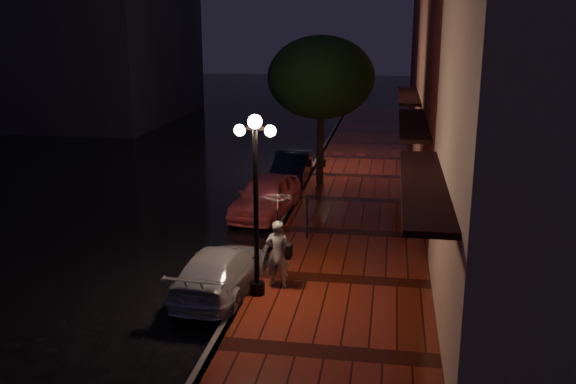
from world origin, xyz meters
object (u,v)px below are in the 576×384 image
Objects in this scene: street_tree at (321,80)px; streetlamp_far at (322,112)px; pink_car at (266,195)px; streetlamp_near at (256,195)px; woman_with_umbrella at (278,225)px; silver_car at (221,270)px; parking_meter at (307,214)px; navy_car at (292,167)px.

streetlamp_far is at bearing 94.91° from street_tree.
streetlamp_near is at bearing -72.86° from pink_car.
streetlamp_near reaches higher than woman_with_umbrella.
street_tree is 1.44× the size of silver_car.
parking_meter reaches higher than silver_car.
navy_car is at bearing 159.30° from street_tree.
street_tree is 5.65m from pink_car.
streetlamp_far is at bearing 88.89° from pink_car.
pink_car reaches higher than navy_car.
parking_meter reaches higher than pink_car.
streetlamp_far reaches higher than silver_car.
streetlamp_far is 3.35m from navy_car.
streetlamp_near is 1.00× the size of streetlamp_far.
silver_car is at bearing -80.69° from pink_car.
streetlamp_far is (0.00, 14.00, 0.00)m from streetlamp_near.
navy_car is 11.19m from silver_car.
navy_car is at bearing 94.74° from streetlamp_near.
street_tree is 2.43× the size of woman_with_umbrella.
silver_car is (0.17, -6.56, -0.11)m from pink_car.
woman_with_umbrella is at bearing -84.01° from navy_car.
woman_with_umbrella is 1.86× the size of parking_meter.
woman_with_umbrella reaches higher than silver_car.
streetlamp_near reaches higher than pink_car.
silver_car is 1.68× the size of woman_with_umbrella.
navy_car is at bearing -86.49° from silver_car.
navy_car is 11.07m from woman_with_umbrella.
street_tree reaches higher than navy_car.
silver_car is at bearing 164.54° from streetlamp_near.
parking_meter is (0.65, 4.18, -1.67)m from streetlamp_near.
streetlamp_far is 9.98m from parking_meter.
parking_meter reaches higher than navy_car.
parking_meter is (0.23, 3.66, -0.80)m from woman_with_umbrella.
pink_car is (-1.12, -7.18, -1.91)m from streetlamp_far.
silver_car is 1.80m from woman_with_umbrella.
parking_meter is (1.60, 3.92, 0.34)m from silver_car.
streetlamp_near is 1.81× the size of woman_with_umbrella.
woman_with_umbrella is 3.76m from parking_meter.
navy_car is 0.97× the size of silver_car.
streetlamp_near is 1.11× the size of navy_car.
silver_car is at bearing -96.43° from street_tree.
navy_car is (-0.95, -2.55, -1.96)m from streetlamp_far.
parking_meter is at bearing -86.71° from street_tree.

